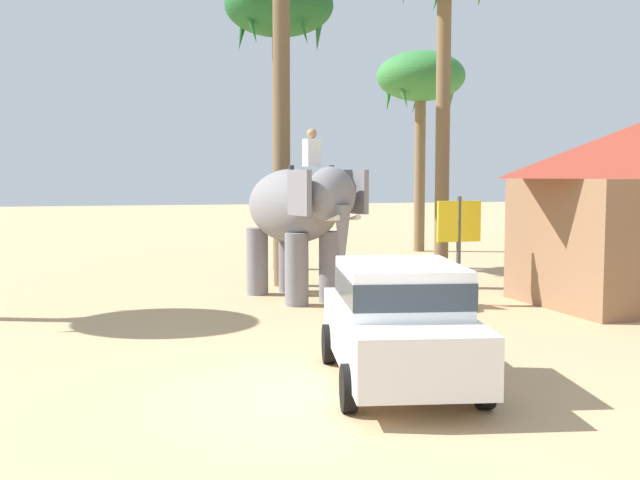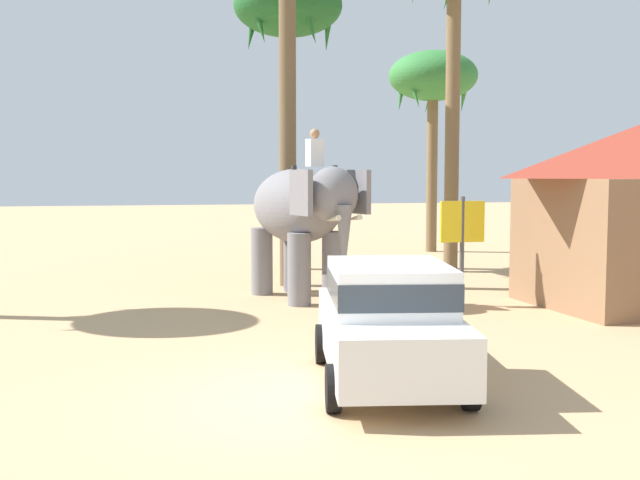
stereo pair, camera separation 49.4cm
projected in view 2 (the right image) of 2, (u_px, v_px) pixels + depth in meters
ground_plane at (330, 402)px, 10.33m from camera, size 120.00×120.00×0.00m
car_sedan_foreground at (388, 318)px, 11.08m from camera, size 2.32×4.30×1.70m
elephant_with_mahout at (302, 213)px, 18.34m from camera, size 2.62×4.01×3.88m
palm_tree_near_hut at (288, 15)px, 23.60m from camera, size 3.20×3.20×8.69m
palm_tree_left_of_road at (433, 81)px, 28.95m from camera, size 3.20×3.20×7.26m
signboard_yellow at (462, 229)px, 17.55m from camera, size 1.00×0.10×2.40m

